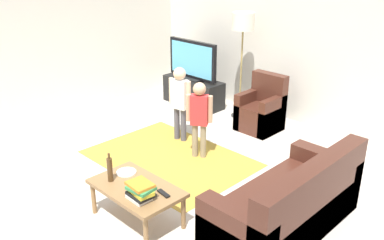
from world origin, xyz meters
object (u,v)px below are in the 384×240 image
at_px(child_near_tv, 180,97).
at_px(child_center, 199,113).
at_px(tv, 192,61).
at_px(bottle, 110,169).
at_px(couch, 291,207).
at_px(book_stack, 140,191).
at_px(plate, 126,172).
at_px(tv_remote, 164,193).
at_px(armchair, 262,112).
at_px(tv_stand, 193,92).
at_px(coffee_table, 136,190).
at_px(floor_lamp, 243,27).

xyz_separation_m(child_near_tv, child_center, (0.60, -0.21, -0.03)).
relative_size(tv, bottle, 3.36).
bearing_deg(couch, child_center, 163.17).
bearing_deg(book_stack, couch, 46.75).
bearing_deg(plate, tv_remote, 0.00).
bearing_deg(tv, child_center, -42.75).
relative_size(child_near_tv, plate, 5.18).
bearing_deg(child_near_tv, bottle, -64.54).
xyz_separation_m(child_near_tv, bottle, (0.89, -1.87, -0.13)).
distance_m(couch, armchair, 2.68).
xyz_separation_m(tv_remote, plate, (-0.62, 0.00, -0.00)).
height_order(tv_stand, plate, tv_stand).
height_order(coffee_table, book_stack, book_stack).
bearing_deg(tv, tv_remote, -49.65).
height_order(book_stack, bottle, bottle).
xyz_separation_m(child_near_tv, tv_remote, (1.49, -1.65, -0.26)).
bearing_deg(couch, bottle, -144.19).
xyz_separation_m(floor_lamp, book_stack, (1.37, -3.28, -1.04)).
bearing_deg(child_near_tv, tv_remote, -47.94).
xyz_separation_m(tv_stand, child_near_tv, (0.96, -1.26, 0.44)).
bearing_deg(tv_stand, child_near_tv, -52.54).
bearing_deg(coffee_table, bottle, -156.80).
bearing_deg(plate, armchair, 94.88).
bearing_deg(couch, plate, -150.26).
relative_size(child_near_tv, bottle, 3.48).
distance_m(tv, armchair, 1.68).
bearing_deg(child_center, child_near_tv, 160.96).
distance_m(child_center, coffee_table, 1.67).
bearing_deg(bottle, tv_stand, 120.65).
relative_size(armchair, child_center, 0.83).
distance_m(bottle, plate, 0.26).
bearing_deg(floor_lamp, tv_stand, -171.19).
distance_m(floor_lamp, coffee_table, 3.56).
bearing_deg(tv, couch, -30.46).
distance_m(armchair, child_near_tv, 1.42).
height_order(tv, child_center, tv).
relative_size(couch, coffee_table, 1.80).
xyz_separation_m(tv, child_near_tv, (0.96, -1.24, -0.16)).
height_order(tv, tv_remote, tv).
height_order(tv_stand, child_center, child_center).
bearing_deg(plate, coffee_table, -18.45).
relative_size(tv, floor_lamp, 0.62).
bearing_deg(book_stack, armchair, 103.93).
bearing_deg(child_near_tv, floor_lamp, 89.27).
height_order(armchair, coffee_table, armchair).
distance_m(tv, plate, 3.45).
xyz_separation_m(bottle, plate, (-0.02, 0.22, -0.13)).
bearing_deg(armchair, floor_lamp, 162.57).
height_order(child_center, coffee_table, child_center).
height_order(child_near_tv, plate, child_near_tv).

